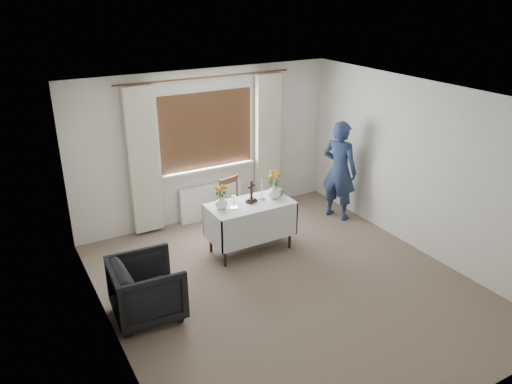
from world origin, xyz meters
TOP-DOWN VIEW (x-y plane):
  - ground at (0.00, 0.00)m, footprint 5.00×5.00m
  - altar_table at (0.04, 1.10)m, footprint 1.24×0.64m
  - wooden_chair at (0.15, 1.78)m, footprint 0.49×0.49m
  - armchair at (-1.80, 0.30)m, footprint 0.86×0.84m
  - person at (1.89, 1.40)m, footprint 0.61×0.72m
  - radiator at (0.00, 2.42)m, footprint 1.10×0.10m
  - wooden_cross at (0.08, 1.13)m, footprint 0.19×0.17m
  - candlestick_left at (-0.24, 1.07)m, footprint 0.12×0.12m
  - candlestick_right at (0.25, 1.12)m, footprint 0.10×0.10m
  - flower_vase_left at (-0.40, 1.15)m, footprint 0.23×0.23m
  - flower_vase_right at (0.44, 1.10)m, footprint 0.25×0.25m
  - wicker_basket at (0.55, 1.22)m, footprint 0.24×0.24m

SIDE VIEW (x-z plane):
  - ground at x=0.00m, z-range 0.00..0.00m
  - radiator at x=0.00m, z-range 0.00..0.60m
  - armchair at x=-1.80m, z-range 0.00..0.74m
  - altar_table at x=0.04m, z-range 0.00..0.76m
  - wooden_chair at x=0.15m, z-range 0.00..0.87m
  - wicker_basket at x=0.55m, z-range 0.76..0.84m
  - person at x=1.89m, z-range 0.00..1.68m
  - flower_vase_left at x=-0.40m, z-range 0.76..0.96m
  - flower_vase_right at x=0.44m, z-range 0.76..0.98m
  - wooden_cross at x=0.08m, z-range 0.76..1.10m
  - candlestick_right at x=0.25m, z-range 0.76..1.11m
  - candlestick_left at x=-0.24m, z-range 0.76..1.15m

